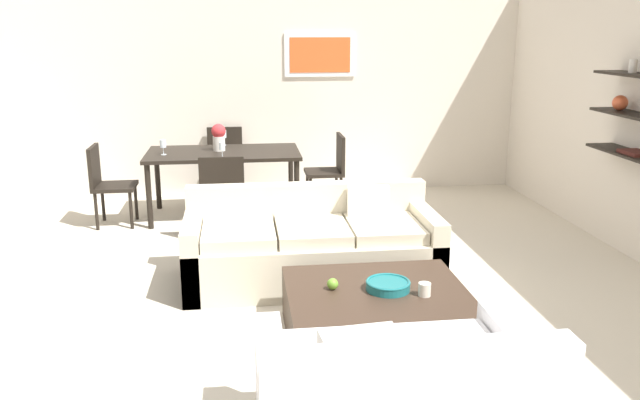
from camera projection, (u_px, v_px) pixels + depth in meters
ground_plane at (323, 296)px, 5.26m from camera, size 18.00×18.00×0.00m
back_wall_unit at (311, 88)px, 8.33m from camera, size 8.40×0.09×2.70m
sofa_beige at (312, 248)px, 5.50m from camera, size 2.11×0.90×0.78m
coffee_table at (377, 316)px, 4.45m from camera, size 1.22×1.07×0.38m
decorative_bowl at (388, 285)px, 4.40m from camera, size 0.30×0.30×0.07m
candle_jar at (425, 289)px, 4.30m from camera, size 0.08×0.08×0.09m
apple_on_coffee_table at (333, 284)px, 4.40m from camera, size 0.08×0.08×0.08m
dining_table at (223, 158)px, 7.32m from camera, size 1.71×0.93×0.75m
dining_chair_left_near at (106, 180)px, 7.01m from camera, size 0.44×0.44×0.88m
dining_chair_head at (225, 158)px, 8.20m from camera, size 0.44×0.44×0.88m
dining_chair_foot at (223, 191)px, 6.53m from camera, size 0.44×0.44×0.88m
dining_chair_right_far at (331, 166)px, 7.72m from camera, size 0.44×0.44×0.88m
wine_glass_left_near at (163, 144)px, 7.08m from camera, size 0.07×0.07×0.17m
wine_glass_head at (223, 135)px, 7.66m from camera, size 0.07×0.07×0.18m
wine_glass_foot at (222, 147)px, 6.88m from camera, size 0.06×0.06×0.17m
centerpiece_vase at (219, 136)px, 7.31m from camera, size 0.16×0.16×0.31m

